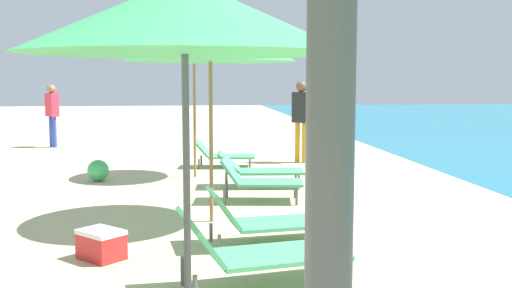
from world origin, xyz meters
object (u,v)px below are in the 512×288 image
object	(u,v)px
lounger_second_shoreside	(257,250)
lounger_third_inland	(265,219)
umbrella_second	(184,16)
umbrella_third	(210,39)
lounger_third_shoreside	(258,179)
lounger_farthest_shoreside	(223,154)
cooler_box	(101,244)
person_walking_mid	(301,113)
beach_ball	(98,171)
lounger_farthest_inland	(259,169)
umbrella_farthest	(194,50)
person_walking_far	(52,109)

from	to	relation	value
lounger_second_shoreside	lounger_third_inland	size ratio (longest dim) A/B	1.07
umbrella_second	umbrella_third	xyz separation A→B (m)	(0.31, 3.55, 0.08)
lounger_third_shoreside	lounger_farthest_shoreside	size ratio (longest dim) A/B	1.00
lounger_third_inland	cooler_box	bearing A→B (deg)	-175.83
umbrella_third	person_walking_mid	distance (m)	5.82
umbrella_third	lounger_third_shoreside	world-z (taller)	umbrella_third
umbrella_third	beach_ball	xyz separation A→B (m)	(-1.91, 3.29, -2.16)
lounger_farthest_shoreside	lounger_farthest_inland	bearing A→B (deg)	-72.10
lounger_second_shoreside	lounger_farthest_inland	size ratio (longest dim) A/B	1.04
umbrella_second	person_walking_mid	xyz separation A→B (m)	(2.50, 8.79, -1.17)
lounger_third_shoreside	beach_ball	size ratio (longest dim) A/B	3.34
umbrella_third	lounger_farthest_shoreside	xyz separation A→B (m)	(0.44, 4.74, -2.08)
lounger_second_shoreside	lounger_farthest_inland	xyz separation A→B (m)	(0.61, 4.94, -0.04)
umbrella_farthest	person_walking_far	distance (m)	6.63
beach_ball	lounger_third_shoreside	bearing A→B (deg)	-38.21
lounger_third_shoreside	person_walking_mid	world-z (taller)	person_walking_mid
umbrella_farthest	lounger_farthest_shoreside	bearing A→B (deg)	62.37
lounger_farthest_inland	lounger_third_inland	bearing A→B (deg)	-90.81
lounger_third_shoreside	umbrella_farthest	distance (m)	3.28
lounger_third_inland	umbrella_farthest	world-z (taller)	umbrella_farthest
lounger_third_shoreside	cooler_box	world-z (taller)	lounger_third_shoreside
lounger_third_shoreside	lounger_third_inland	world-z (taller)	lounger_third_shoreside
lounger_third_inland	umbrella_farthest	xyz separation A→B (m)	(-0.72, 4.73, 2.08)
lounger_third_inland	cooler_box	size ratio (longest dim) A/B	2.62
umbrella_farthest	person_walking_far	xyz separation A→B (m)	(-3.73, 5.31, -1.35)
lounger_third_inland	lounger_farthest_inland	bearing A→B (deg)	76.63
umbrella_second	lounger_farthest_inland	size ratio (longest dim) A/B	1.71
umbrella_second	umbrella_farthest	xyz separation A→B (m)	(0.15, 7.15, 0.09)
lounger_third_shoreside	lounger_farthest_shoreside	xyz separation A→B (m)	(-0.32, 3.56, -0.06)
lounger_farthest_inland	person_walking_mid	distance (m)	3.22
umbrella_farthest	beach_ball	xyz separation A→B (m)	(-1.75, -0.31, -2.17)
lounger_second_shoreside	cooler_box	distance (m)	1.83
lounger_farthest_inland	umbrella_second	bearing A→B (deg)	-96.76
umbrella_third	lounger_third_inland	xyz separation A→B (m)	(0.56, -1.14, -2.07)
lounger_third_inland	person_walking_mid	xyz separation A→B (m)	(1.63, 6.38, 0.81)
lounger_second_shoreside	umbrella_second	bearing A→B (deg)	-132.36
lounger_second_shoreside	beach_ball	xyz separation A→B (m)	(-2.21, 5.83, -0.15)
umbrella_second	person_walking_mid	size ratio (longest dim) A/B	1.45
person_walking_far	lounger_farthest_shoreside	bearing A→B (deg)	95.41
person_walking_mid	cooler_box	xyz separation A→B (m)	(-3.39, -6.75, -0.95)
person_walking_mid	person_walking_far	xyz separation A→B (m)	(-6.08, 3.66, -0.08)
cooler_box	lounger_third_shoreside	bearing A→B (deg)	53.98
umbrella_third	person_walking_far	world-z (taller)	umbrella_third
cooler_box	lounger_farthest_shoreside	bearing A→B (deg)	75.32
lounger_second_shoreside	lounger_third_shoreside	world-z (taller)	lounger_second_shoreside
lounger_farthest_inland	lounger_third_shoreside	bearing A→B (deg)	-92.28
person_walking_mid	person_walking_far	size ratio (longest dim) A/B	1.07
umbrella_third	lounger_farthest_inland	xyz separation A→B (m)	(0.91, 2.39, -2.04)
umbrella_third	beach_ball	bearing A→B (deg)	120.21
umbrella_third	lounger_farthest_inland	size ratio (longest dim) A/B	1.79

